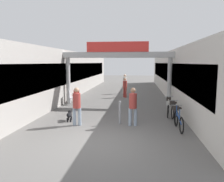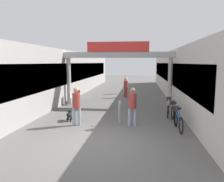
{
  "view_description": "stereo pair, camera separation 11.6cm",
  "coord_description": "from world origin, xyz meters",
  "px_view_note": "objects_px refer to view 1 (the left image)",
  "views": [
    {
      "loc": [
        1.34,
        -7.24,
        2.78
      ],
      "look_at": [
        0.0,
        3.98,
        1.3
      ],
      "focal_mm": 35.0,
      "sensor_mm": 36.0,
      "label": 1
    },
    {
      "loc": [
        1.46,
        -7.23,
        2.78
      ],
      "look_at": [
        0.0,
        3.98,
        1.3
      ],
      "focal_mm": 35.0,
      "sensor_mm": 36.0,
      "label": 2
    }
  ],
  "objects_px": {
    "pedestrian_with_dog": "(77,104)",
    "pedestrian_elderly_walking": "(125,83)",
    "bicycle_black_second": "(174,112)",
    "bicycle_silver_third": "(168,107)",
    "bicycle_blue_nearest": "(178,119)",
    "cafe_chair_aluminium_nearer": "(71,97)",
    "bollard_post_metal": "(120,112)",
    "pedestrian_companion": "(133,104)",
    "pedestrian_carrying_crate": "(125,86)",
    "cafe_chair_red_farther": "(76,95)",
    "dog_on_leash": "(69,115)"
  },
  "relations": [
    {
      "from": "pedestrian_with_dog",
      "to": "pedestrian_elderly_walking",
      "type": "bearing_deg",
      "value": 81.69
    },
    {
      "from": "bicycle_black_second",
      "to": "bicycle_silver_third",
      "type": "height_order",
      "value": "same"
    },
    {
      "from": "bicycle_blue_nearest",
      "to": "cafe_chair_aluminium_nearer",
      "type": "relative_size",
      "value": 1.9
    },
    {
      "from": "bicycle_black_second",
      "to": "bollard_post_metal",
      "type": "xyz_separation_m",
      "value": [
        -2.52,
        -0.71,
        0.11
      ]
    },
    {
      "from": "pedestrian_companion",
      "to": "pedestrian_carrying_crate",
      "type": "bearing_deg",
      "value": 95.97
    },
    {
      "from": "pedestrian_companion",
      "to": "cafe_chair_red_farther",
      "type": "distance_m",
      "value": 6.64
    },
    {
      "from": "pedestrian_with_dog",
      "to": "dog_on_leash",
      "type": "distance_m",
      "value": 1.14
    },
    {
      "from": "dog_on_leash",
      "to": "cafe_chair_red_farther",
      "type": "relative_size",
      "value": 0.75
    },
    {
      "from": "bicycle_black_second",
      "to": "dog_on_leash",
      "type": "bearing_deg",
      "value": -174.71
    },
    {
      "from": "bicycle_black_second",
      "to": "bollard_post_metal",
      "type": "bearing_deg",
      "value": -164.22
    },
    {
      "from": "dog_on_leash",
      "to": "bollard_post_metal",
      "type": "bearing_deg",
      "value": -5.9
    },
    {
      "from": "dog_on_leash",
      "to": "bicycle_black_second",
      "type": "distance_m",
      "value": 4.99
    },
    {
      "from": "pedestrian_elderly_walking",
      "to": "bicycle_black_second",
      "type": "relative_size",
      "value": 1.02
    },
    {
      "from": "pedestrian_with_dog",
      "to": "bollard_post_metal",
      "type": "height_order",
      "value": "pedestrian_with_dog"
    },
    {
      "from": "pedestrian_elderly_walking",
      "to": "bollard_post_metal",
      "type": "xyz_separation_m",
      "value": [
        0.37,
        -9.79,
        -0.45
      ]
    },
    {
      "from": "bicycle_blue_nearest",
      "to": "pedestrian_with_dog",
      "type": "bearing_deg",
      "value": 179.51
    },
    {
      "from": "pedestrian_with_dog",
      "to": "bicycle_silver_third",
      "type": "height_order",
      "value": "pedestrian_with_dog"
    },
    {
      "from": "pedestrian_elderly_walking",
      "to": "pedestrian_with_dog",
      "type": "bearing_deg",
      "value": -98.31
    },
    {
      "from": "cafe_chair_aluminium_nearer",
      "to": "pedestrian_carrying_crate",
      "type": "bearing_deg",
      "value": 45.58
    },
    {
      "from": "pedestrian_carrying_crate",
      "to": "pedestrian_elderly_walking",
      "type": "height_order",
      "value": "pedestrian_elderly_walking"
    },
    {
      "from": "pedestrian_companion",
      "to": "dog_on_leash",
      "type": "height_order",
      "value": "pedestrian_companion"
    },
    {
      "from": "cafe_chair_red_farther",
      "to": "pedestrian_elderly_walking",
      "type": "bearing_deg",
      "value": 57.05
    },
    {
      "from": "pedestrian_elderly_walking",
      "to": "dog_on_leash",
      "type": "distance_m",
      "value": 9.79
    },
    {
      "from": "pedestrian_carrying_crate",
      "to": "bicycle_blue_nearest",
      "type": "height_order",
      "value": "pedestrian_carrying_crate"
    },
    {
      "from": "pedestrian_companion",
      "to": "cafe_chair_aluminium_nearer",
      "type": "bearing_deg",
      "value": 133.34
    },
    {
      "from": "pedestrian_carrying_crate",
      "to": "bollard_post_metal",
      "type": "bearing_deg",
      "value": -88.29
    },
    {
      "from": "bicycle_black_second",
      "to": "bicycle_silver_third",
      "type": "xyz_separation_m",
      "value": [
        -0.11,
        1.23,
        0.0
      ]
    },
    {
      "from": "pedestrian_carrying_crate",
      "to": "bollard_post_metal",
      "type": "height_order",
      "value": "pedestrian_carrying_crate"
    },
    {
      "from": "pedestrian_elderly_walking",
      "to": "bicycle_black_second",
      "type": "height_order",
      "value": "pedestrian_elderly_walking"
    },
    {
      "from": "bicycle_silver_third",
      "to": "pedestrian_elderly_walking",
      "type": "bearing_deg",
      "value": 109.51
    },
    {
      "from": "pedestrian_with_dog",
      "to": "bicycle_blue_nearest",
      "type": "relative_size",
      "value": 1.0
    },
    {
      "from": "pedestrian_elderly_walking",
      "to": "cafe_chair_red_farther",
      "type": "xyz_separation_m",
      "value": [
        -3.11,
        -4.8,
        -0.45
      ]
    },
    {
      "from": "pedestrian_with_dog",
      "to": "pedestrian_carrying_crate",
      "type": "xyz_separation_m",
      "value": [
        1.64,
        8.08,
        -0.08
      ]
    },
    {
      "from": "pedestrian_carrying_crate",
      "to": "bicycle_silver_third",
      "type": "xyz_separation_m",
      "value": [
        2.64,
        -5.69,
        -0.45
      ]
    },
    {
      "from": "pedestrian_with_dog",
      "to": "pedestrian_companion",
      "type": "distance_m",
      "value": 2.47
    },
    {
      "from": "bollard_post_metal",
      "to": "bicycle_black_second",
      "type": "bearing_deg",
      "value": 15.78
    },
    {
      "from": "dog_on_leash",
      "to": "cafe_chair_red_farther",
      "type": "bearing_deg",
      "value": 102.32
    },
    {
      "from": "bollard_post_metal",
      "to": "cafe_chair_red_farther",
      "type": "bearing_deg",
      "value": 124.87
    },
    {
      "from": "pedestrian_companion",
      "to": "bicycle_blue_nearest",
      "type": "height_order",
      "value": "pedestrian_companion"
    },
    {
      "from": "pedestrian_carrying_crate",
      "to": "bicycle_black_second",
      "type": "bearing_deg",
      "value": -68.34
    },
    {
      "from": "dog_on_leash",
      "to": "bollard_post_metal",
      "type": "xyz_separation_m",
      "value": [
        2.44,
        -0.25,
        0.25
      ]
    },
    {
      "from": "pedestrian_elderly_walking",
      "to": "dog_on_leash",
      "type": "bearing_deg",
      "value": -102.27
    },
    {
      "from": "pedestrian_companion",
      "to": "pedestrian_carrying_crate",
      "type": "height_order",
      "value": "pedestrian_companion"
    },
    {
      "from": "pedestrian_with_dog",
      "to": "dog_on_leash",
      "type": "relative_size",
      "value": 2.55
    },
    {
      "from": "pedestrian_with_dog",
      "to": "cafe_chair_red_farther",
      "type": "height_order",
      "value": "pedestrian_with_dog"
    },
    {
      "from": "pedestrian_with_dog",
      "to": "pedestrian_carrying_crate",
      "type": "relative_size",
      "value": 1.08
    },
    {
      "from": "pedestrian_with_dog",
      "to": "cafe_chair_red_farther",
      "type": "xyz_separation_m",
      "value": [
        -1.61,
        5.45,
        -0.43
      ]
    },
    {
      "from": "pedestrian_companion",
      "to": "pedestrian_elderly_walking",
      "type": "height_order",
      "value": "pedestrian_elderly_walking"
    },
    {
      "from": "cafe_chair_aluminium_nearer",
      "to": "cafe_chair_red_farther",
      "type": "distance_m",
      "value": 0.8
    },
    {
      "from": "pedestrian_elderly_walking",
      "to": "cafe_chair_aluminium_nearer",
      "type": "xyz_separation_m",
      "value": [
        -3.22,
        -5.6,
        -0.45
      ]
    }
  ]
}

